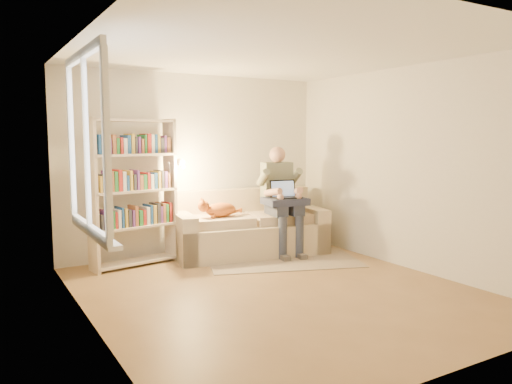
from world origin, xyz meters
TOP-DOWN VIEW (x-y plane):
  - floor at (0.00, 0.00)m, footprint 4.50×4.50m
  - ceiling at (0.00, 0.00)m, footprint 4.00×4.50m
  - wall_left at (-2.00, 0.00)m, footprint 0.02×4.50m
  - wall_right at (2.00, 0.00)m, footprint 0.02×4.50m
  - wall_back at (0.00, 2.25)m, footprint 4.00×0.02m
  - wall_front at (0.00, -2.25)m, footprint 4.00×0.02m
  - window at (-1.95, 0.20)m, footprint 0.12×1.52m
  - sofa at (0.60, 1.75)m, footprint 2.30×1.32m
  - person at (1.02, 1.51)m, footprint 0.53×0.74m
  - cat at (0.06, 1.70)m, footprint 0.70×0.31m
  - blanket at (1.03, 1.36)m, footprint 0.65×0.57m
  - laptop at (1.03, 1.37)m, footprint 0.43×0.35m
  - bookshelf at (-1.03, 1.90)m, footprint 1.32×0.50m
  - rug at (0.81, 1.14)m, footprint 2.33×1.82m

SIDE VIEW (x-z plane):
  - floor at x=0.00m, z-range 0.00..0.00m
  - rug at x=0.81m, z-range 0.00..0.01m
  - sofa at x=0.60m, z-range -0.13..0.80m
  - cat at x=0.06m, z-range 0.57..0.82m
  - blanket at x=1.03m, z-range 0.74..0.84m
  - person at x=1.02m, z-range 0.10..1.66m
  - laptop at x=1.03m, z-range 0.73..1.07m
  - bookshelf at x=-1.03m, z-range 0.10..2.05m
  - wall_left at x=-2.00m, z-range 0.00..2.60m
  - wall_right at x=2.00m, z-range 0.00..2.60m
  - wall_back at x=0.00m, z-range 0.00..2.60m
  - wall_front at x=0.00m, z-range 0.00..2.60m
  - window at x=-1.95m, z-range 0.53..2.22m
  - ceiling at x=0.00m, z-range 2.59..2.61m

